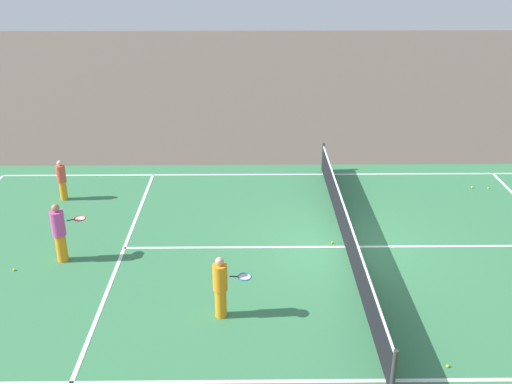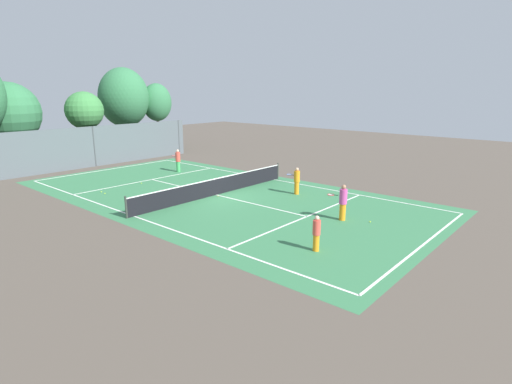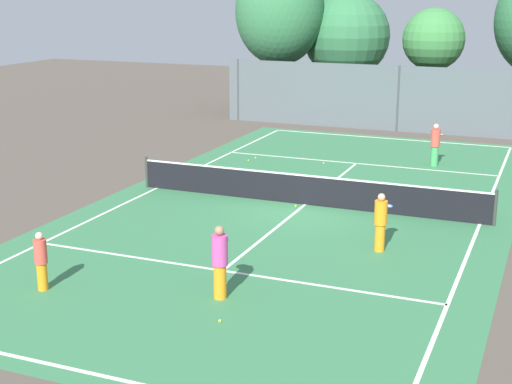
{
  "view_description": "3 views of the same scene",
  "coord_description": "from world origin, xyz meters",
  "px_view_note": "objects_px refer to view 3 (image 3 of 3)",
  "views": [
    {
      "loc": [
        14.71,
        -2.76,
        8.36
      ],
      "look_at": [
        -1.21,
        -2.58,
        1.22
      ],
      "focal_mm": 40.93,
      "sensor_mm": 36.0,
      "label": 1
    },
    {
      "loc": [
        -15.88,
        -16.89,
        6.02
      ],
      "look_at": [
        -0.18,
        -3.27,
        0.76
      ],
      "focal_mm": 28.47,
      "sensor_mm": 36.0,
      "label": 2
    },
    {
      "loc": [
        7.42,
        -22.27,
        6.81
      ],
      "look_at": [
        -0.58,
        -2.8,
        1.07
      ],
      "focal_mm": 52.62,
      "sensor_mm": 36.0,
      "label": 3
    }
  ],
  "objects_px": {
    "player_1": "(381,221)",
    "tennis_ball_0": "(220,321)",
    "tennis_ball_3": "(313,203)",
    "tennis_ball_6": "(324,163)",
    "player_2": "(41,261)",
    "tennis_ball_1": "(249,160)",
    "tennis_ball_2": "(256,158)",
    "tennis_ball_5": "(472,210)",
    "player_3": "(220,261)",
    "tennis_ball_4": "(296,206)",
    "player_0": "(435,144)"
  },
  "relations": [
    {
      "from": "tennis_ball_1",
      "to": "tennis_ball_5",
      "type": "xyz_separation_m",
      "value": [
        9.28,
        -3.77,
        0.0
      ]
    },
    {
      "from": "player_1",
      "to": "tennis_ball_6",
      "type": "xyz_separation_m",
      "value": [
        -4.46,
        9.3,
        -0.79
      ]
    },
    {
      "from": "tennis_ball_6",
      "to": "player_0",
      "type": "bearing_deg",
      "value": 17.8
    },
    {
      "from": "player_0",
      "to": "tennis_ball_3",
      "type": "height_order",
      "value": "player_0"
    },
    {
      "from": "player_3",
      "to": "tennis_ball_0",
      "type": "height_order",
      "value": "player_3"
    },
    {
      "from": "player_2",
      "to": "tennis_ball_3",
      "type": "bearing_deg",
      "value": 68.78
    },
    {
      "from": "tennis_ball_6",
      "to": "tennis_ball_1",
      "type": "bearing_deg",
      "value": -166.32
    },
    {
      "from": "tennis_ball_5",
      "to": "player_3",
      "type": "bearing_deg",
      "value": -115.57
    },
    {
      "from": "player_3",
      "to": "tennis_ball_5",
      "type": "height_order",
      "value": "player_3"
    },
    {
      "from": "player_2",
      "to": "tennis_ball_5",
      "type": "distance_m",
      "value": 13.48
    },
    {
      "from": "player_0",
      "to": "player_3",
      "type": "bearing_deg",
      "value": -98.62
    },
    {
      "from": "tennis_ball_4",
      "to": "tennis_ball_5",
      "type": "xyz_separation_m",
      "value": [
        5.31,
        1.74,
        0.0
      ]
    },
    {
      "from": "player_3",
      "to": "tennis_ball_2",
      "type": "bearing_deg",
      "value": 109.19
    },
    {
      "from": "tennis_ball_2",
      "to": "tennis_ball_0",
      "type": "bearing_deg",
      "value": -70.37
    },
    {
      "from": "tennis_ball_1",
      "to": "tennis_ball_4",
      "type": "relative_size",
      "value": 1.0
    },
    {
      "from": "tennis_ball_1",
      "to": "tennis_ball_3",
      "type": "height_order",
      "value": "same"
    },
    {
      "from": "tennis_ball_0",
      "to": "tennis_ball_6",
      "type": "relative_size",
      "value": 1.0
    },
    {
      "from": "tennis_ball_0",
      "to": "tennis_ball_2",
      "type": "relative_size",
      "value": 1.0
    },
    {
      "from": "player_0",
      "to": "tennis_ball_6",
      "type": "bearing_deg",
      "value": -162.2
    },
    {
      "from": "player_0",
      "to": "tennis_ball_5",
      "type": "bearing_deg",
      "value": -69.63
    },
    {
      "from": "tennis_ball_4",
      "to": "tennis_ball_5",
      "type": "height_order",
      "value": "same"
    },
    {
      "from": "player_0",
      "to": "tennis_ball_4",
      "type": "distance_m",
      "value": 8.23
    },
    {
      "from": "tennis_ball_3",
      "to": "player_0",
      "type": "bearing_deg",
      "value": 68.73
    },
    {
      "from": "tennis_ball_1",
      "to": "tennis_ball_6",
      "type": "height_order",
      "value": "same"
    },
    {
      "from": "player_2",
      "to": "tennis_ball_1",
      "type": "xyz_separation_m",
      "value": [
        -0.79,
        14.22,
        -0.69
      ]
    },
    {
      "from": "player_3",
      "to": "tennis_ball_2",
      "type": "xyz_separation_m",
      "value": [
        -4.75,
        13.64,
        -0.86
      ]
    },
    {
      "from": "player_2",
      "to": "tennis_ball_0",
      "type": "height_order",
      "value": "player_2"
    },
    {
      "from": "tennis_ball_1",
      "to": "tennis_ball_5",
      "type": "distance_m",
      "value": 10.02
    },
    {
      "from": "tennis_ball_6",
      "to": "tennis_ball_5",
      "type": "bearing_deg",
      "value": -35.43
    },
    {
      "from": "player_1",
      "to": "tennis_ball_0",
      "type": "relative_size",
      "value": 24.22
    },
    {
      "from": "tennis_ball_3",
      "to": "tennis_ball_6",
      "type": "distance_m",
      "value": 5.86
    },
    {
      "from": "player_1",
      "to": "player_3",
      "type": "relative_size",
      "value": 0.93
    },
    {
      "from": "player_0",
      "to": "player_2",
      "type": "xyz_separation_m",
      "value": [
        -6.33,
        -16.27,
        -0.15
      ]
    },
    {
      "from": "player_2",
      "to": "player_3",
      "type": "height_order",
      "value": "player_3"
    },
    {
      "from": "tennis_ball_0",
      "to": "tennis_ball_4",
      "type": "height_order",
      "value": "same"
    },
    {
      "from": "player_2",
      "to": "tennis_ball_2",
      "type": "height_order",
      "value": "player_2"
    },
    {
      "from": "tennis_ball_1",
      "to": "tennis_ball_5",
      "type": "bearing_deg",
      "value": -22.08
    },
    {
      "from": "tennis_ball_0",
      "to": "tennis_ball_2",
      "type": "distance_m",
      "value": 15.74
    },
    {
      "from": "tennis_ball_1",
      "to": "tennis_ball_6",
      "type": "xyz_separation_m",
      "value": [
        2.97,
        0.72,
        0.0
      ]
    },
    {
      "from": "tennis_ball_0",
      "to": "tennis_ball_4",
      "type": "bearing_deg",
      "value": 99.02
    },
    {
      "from": "tennis_ball_0",
      "to": "tennis_ball_4",
      "type": "distance_m",
      "value": 8.87
    },
    {
      "from": "player_0",
      "to": "tennis_ball_2",
      "type": "distance_m",
      "value": 7.25
    },
    {
      "from": "player_0",
      "to": "tennis_ball_6",
      "type": "distance_m",
      "value": 4.44
    },
    {
      "from": "player_1",
      "to": "tennis_ball_2",
      "type": "height_order",
      "value": "player_1"
    },
    {
      "from": "player_1",
      "to": "tennis_ball_0",
      "type": "bearing_deg",
      "value": -110.02
    },
    {
      "from": "player_2",
      "to": "tennis_ball_6",
      "type": "xyz_separation_m",
      "value": [
        2.18,
        14.94,
        -0.69
      ]
    },
    {
      "from": "player_3",
      "to": "tennis_ball_6",
      "type": "xyz_separation_m",
      "value": [
        -1.85,
        13.8,
        -0.86
      ]
    },
    {
      "from": "player_1",
      "to": "player_3",
      "type": "bearing_deg",
      "value": -120.11
    },
    {
      "from": "tennis_ball_4",
      "to": "tennis_ball_0",
      "type": "bearing_deg",
      "value": -80.98
    },
    {
      "from": "player_1",
      "to": "tennis_ball_1",
      "type": "distance_m",
      "value": 11.38
    }
  ]
}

